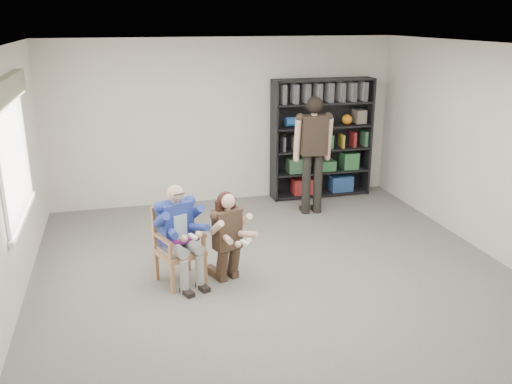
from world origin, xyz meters
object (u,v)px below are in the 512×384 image
object	(u,v)px
kneeling_woman	(229,238)
bookshelf	(322,139)
armchair	(180,245)
seated_man	(179,234)
standing_man	(313,157)

from	to	relation	value
kneeling_woman	bookshelf	world-z (taller)	bookshelf
armchair	kneeling_woman	distance (m)	0.60
armchair	bookshelf	world-z (taller)	bookshelf
armchair	bookshelf	size ratio (longest dim) A/B	0.46
seated_man	standing_man	size ratio (longest dim) A/B	0.65
bookshelf	kneeling_woman	bearing A→B (deg)	-128.46
seated_man	kneeling_woman	distance (m)	0.59
armchair	seated_man	xyz separation A→B (m)	(0.00, 0.00, 0.14)
seated_man	standing_man	distance (m)	3.10
armchair	standing_man	bearing A→B (deg)	17.39
kneeling_woman	standing_man	bearing A→B (deg)	26.97
kneeling_woman	standing_man	size ratio (longest dim) A/B	0.60
bookshelf	standing_man	bearing A→B (deg)	-119.23
kneeling_woman	bookshelf	xyz separation A→B (m)	(2.30, 2.89, 0.48)
seated_man	bookshelf	xyz separation A→B (m)	(2.88, 2.77, 0.43)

